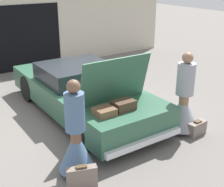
{
  "coord_description": "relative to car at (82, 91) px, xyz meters",
  "views": [
    {
      "loc": [
        -3.3,
        -6.17,
        3.21
      ],
      "look_at": [
        0.0,
        -1.27,
        0.89
      ],
      "focal_mm": 50.0,
      "sensor_mm": 36.0,
      "label": 1
    }
  ],
  "objects": [
    {
      "name": "ground_plane",
      "position": [
        0.0,
        -0.01,
        -0.53
      ],
      "size": [
        40.0,
        40.0,
        0.0
      ],
      "primitive_type": "plane",
      "color": "slate"
    },
    {
      "name": "garage_wall_back",
      "position": [
        0.0,
        4.26,
        0.86
      ],
      "size": [
        12.0,
        0.14,
        2.8
      ],
      "color": "beige",
      "rests_on": "ground_plane"
    },
    {
      "name": "person_right",
      "position": [
        1.29,
        -2.06,
        0.08
      ],
      "size": [
        0.7,
        0.7,
        1.73
      ],
      "rotation": [
        0.0,
        0.0,
        1.49
      ],
      "color": "#997051",
      "rests_on": "ground_plane"
    },
    {
      "name": "suitcase_beside_left_person",
      "position": [
        -1.42,
        -2.56,
        -0.34
      ],
      "size": [
        0.5,
        0.28,
        0.42
      ],
      "color": "#75665B",
      "rests_on": "ground_plane"
    },
    {
      "name": "suitcase_beside_right_person",
      "position": [
        1.42,
        -2.37,
        -0.39
      ],
      "size": [
        0.45,
        0.21,
        0.32
      ],
      "color": "#75665B",
      "rests_on": "ground_plane"
    },
    {
      "name": "person_left",
      "position": [
        -1.29,
        -2.14,
        0.06
      ],
      "size": [
        0.62,
        0.62,
        1.68
      ],
      "rotation": [
        0.0,
        0.0,
        -1.72
      ],
      "color": "brown",
      "rests_on": "ground_plane"
    },
    {
      "name": "car",
      "position": [
        0.0,
        0.0,
        0.0
      ],
      "size": [
        1.87,
        4.72,
        1.69
      ],
      "color": "#336047",
      "rests_on": "ground_plane"
    }
  ]
}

